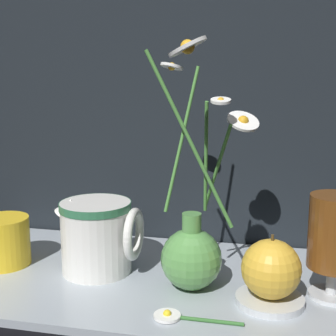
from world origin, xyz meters
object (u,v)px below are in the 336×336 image
at_px(vase_with_flowers, 192,248).
at_px(tea_glass, 335,235).
at_px(yellow_mug, 2,241).
at_px(ceramic_pitcher, 98,233).
at_px(orange_fruit, 271,269).

bearing_deg(vase_with_flowers, tea_glass, 4.20).
xyz_separation_m(vase_with_flowers, yellow_mug, (-0.33, 0.02, -0.02)).
relative_size(vase_with_flowers, yellow_mug, 3.71).
height_order(yellow_mug, ceramic_pitcher, ceramic_pitcher).
bearing_deg(tea_glass, yellow_mug, 179.13).
distance_m(ceramic_pitcher, tea_glass, 0.36).
relative_size(tea_glass, orange_fruit, 1.66).
xyz_separation_m(vase_with_flowers, tea_glass, (0.20, 0.01, 0.03)).
xyz_separation_m(yellow_mug, orange_fruit, (0.44, -0.05, 0.01)).
xyz_separation_m(vase_with_flowers, ceramic_pitcher, (-0.16, 0.03, 0.00)).
xyz_separation_m(yellow_mug, tea_glass, (0.53, -0.01, 0.05)).
bearing_deg(ceramic_pitcher, orange_fruit, -11.76).
distance_m(vase_with_flowers, yellow_mug, 0.33).
bearing_deg(ceramic_pitcher, tea_glass, -2.82).
height_order(vase_with_flowers, tea_glass, vase_with_flowers).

